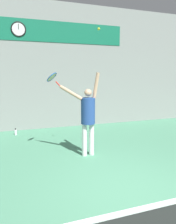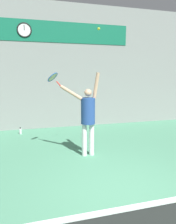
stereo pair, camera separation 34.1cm
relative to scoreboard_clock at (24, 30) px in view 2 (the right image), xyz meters
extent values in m
plane|color=#4C8C6B|center=(1.55, -5.73, -3.84)|extent=(18.00, 18.00, 0.00)
cube|color=gray|center=(1.55, 0.08, -1.34)|extent=(18.00, 0.10, 5.00)
cube|color=#146B4C|center=(1.55, 0.02, 0.00)|extent=(5.31, 0.02, 0.80)
cylinder|color=white|center=(0.00, 0.00, 0.00)|extent=(0.50, 0.02, 0.50)
torus|color=black|center=(0.00, 0.00, 0.00)|extent=(0.55, 0.05, 0.55)
cube|color=black|center=(0.00, -0.01, 0.09)|extent=(0.02, 0.01, 0.20)
cylinder|color=white|center=(1.39, -3.49, -3.40)|extent=(0.13, 0.13, 0.88)
cylinder|color=white|center=(1.59, -3.49, -3.40)|extent=(0.13, 0.13, 0.88)
cylinder|color=#26478C|center=(1.49, -3.49, -2.62)|extent=(0.37, 0.37, 0.69)
sphere|color=#D8A884|center=(1.49, -3.49, -2.14)|extent=(0.19, 0.19, 0.19)
cylinder|color=#D8A884|center=(1.70, -3.52, -1.96)|extent=(0.21, 0.19, 0.69)
cylinder|color=#D8A884|center=(1.08, -3.29, -2.15)|extent=(0.56, 0.48, 0.40)
cylinder|color=red|center=(0.79, -3.06, -1.92)|extent=(0.14, 0.11, 0.15)
torus|color=#1E51A5|center=(0.65, -2.97, -1.74)|extent=(0.41, 0.43, 0.26)
cylinder|color=beige|center=(0.65, -2.97, -1.74)|extent=(0.34, 0.36, 0.21)
sphere|color=#CCDB2D|center=(1.73, -3.61, -0.57)|extent=(0.07, 0.07, 0.07)
cylinder|color=silver|center=(-0.31, -0.66, -3.74)|extent=(0.09, 0.09, 0.20)
cylinder|color=black|center=(-0.31, -0.66, -3.62)|extent=(0.05, 0.05, 0.04)
camera|label=1|loc=(-0.42, -8.83, -1.71)|focal=35.00mm
camera|label=2|loc=(-0.10, -8.94, -1.71)|focal=35.00mm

